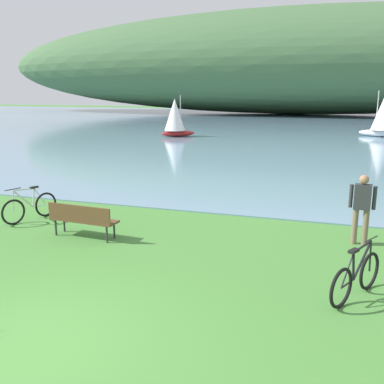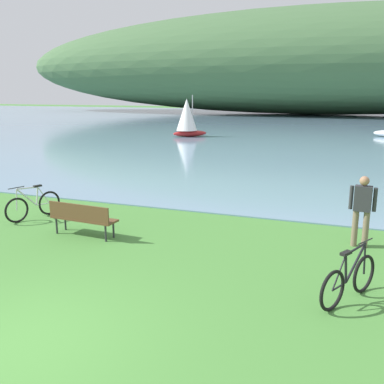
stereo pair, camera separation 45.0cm
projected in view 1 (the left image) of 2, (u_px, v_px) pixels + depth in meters
name	position (u px, v px, depth m)	size (l,w,h in m)	color
ground_plane	(27.00, 349.00, 6.23)	(200.00, 200.00, 0.00)	#478438
bay_water	(298.00, 123.00, 50.38)	(180.00, 80.00, 0.04)	#6B8EA8
distant_hillside	(297.00, 62.00, 69.56)	(105.40, 28.00, 16.45)	#42663D
park_bench_near_camera	(82.00, 218.00, 10.87)	(1.83, 0.60, 0.88)	brown
bicycle_leaning_near_bench	(30.00, 207.00, 12.39)	(0.62, 1.70, 1.01)	black
bicycle_beside_path	(356.00, 277.00, 7.70)	(0.90, 1.58, 1.01)	black
person_at_shoreline	(362.00, 205.00, 10.30)	(0.61, 0.26, 1.71)	#72604C
sailboat_nearest_to_shore	(175.00, 117.00, 35.00)	(2.75, 2.53, 3.33)	#B22323
sailboat_mid_bay	(383.00, 115.00, 34.91)	(3.23, 2.40, 3.67)	white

